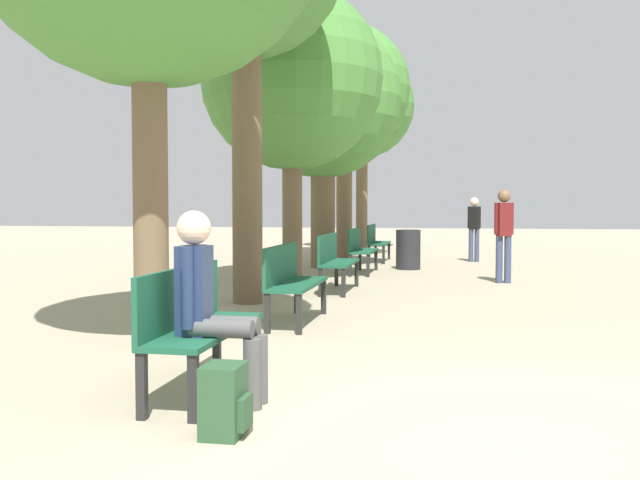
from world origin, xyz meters
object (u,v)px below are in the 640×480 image
at_px(bench_row_1, 290,277).
at_px(backpack, 225,401).
at_px(bench_row_3, 359,247).
at_px(trash_bin, 408,250).
at_px(person_seated, 211,301).
at_px(pedestrian_mid, 504,230).
at_px(bench_row_4, 376,240).
at_px(bench_row_2, 334,258).
at_px(tree_row_2, 292,80).
at_px(tree_row_3, 323,102).
at_px(tree_row_5, 362,107).
at_px(tree_row_4, 344,91).
at_px(bench_row_0, 195,319).
at_px(pedestrian_near, 474,225).

height_order(bench_row_1, backpack, bench_row_1).
xyz_separation_m(bench_row_3, trash_bin, (0.91, 1.10, -0.11)).
height_order(bench_row_1, trash_bin, bench_row_1).
height_order(person_seated, pedestrian_mid, pedestrian_mid).
height_order(bench_row_3, bench_row_4, same).
height_order(bench_row_3, pedestrian_mid, pedestrian_mid).
distance_m(bench_row_2, bench_row_3, 3.11).
height_order(tree_row_2, person_seated, tree_row_2).
relative_size(tree_row_3, tree_row_5, 0.88).
height_order(bench_row_2, pedestrian_mid, pedestrian_mid).
bearing_deg(bench_row_2, bench_row_4, 90.00).
xyz_separation_m(bench_row_1, trash_bin, (0.91, 7.32, -0.11)).
relative_size(person_seated, trash_bin, 1.56).
bearing_deg(pedestrian_mid, bench_row_4, 121.52).
bearing_deg(bench_row_3, person_seated, -88.63).
relative_size(bench_row_4, tree_row_4, 0.25).
height_order(person_seated, backpack, person_seated).
bearing_deg(bench_row_2, tree_row_2, 127.36).
distance_m(tree_row_2, person_seated, 8.39).
relative_size(bench_row_1, tree_row_4, 0.25).
distance_m(bench_row_0, bench_row_1, 3.11).
height_order(bench_row_2, person_seated, person_seated).
xyz_separation_m(bench_row_4, trash_bin, (0.91, -2.00, -0.11)).
distance_m(bench_row_1, bench_row_3, 6.22).
bearing_deg(bench_row_3, backpack, -87.02).
relative_size(bench_row_3, pedestrian_mid, 0.94).
bearing_deg(person_seated, bench_row_1, 93.86).
bearing_deg(bench_row_3, tree_row_4, 102.60).
relative_size(tree_row_2, pedestrian_near, 3.33).
relative_size(bench_row_3, bench_row_4, 1.00).
bearing_deg(pedestrian_near, tree_row_4, 165.78).
distance_m(bench_row_2, pedestrian_near, 7.02).
bearing_deg(bench_row_1, pedestrian_mid, 60.75).
distance_m(bench_row_4, tree_row_4, 4.14).
bearing_deg(person_seated, pedestrian_near, 80.78).
bearing_deg(bench_row_3, bench_row_4, 90.00).
height_order(bench_row_3, backpack, bench_row_3).
bearing_deg(bench_row_3, trash_bin, 50.51).
distance_m(bench_row_0, tree_row_5, 17.79).
bearing_deg(bench_row_1, backpack, -82.49).
distance_m(backpack, trash_bin, 11.38).
bearing_deg(tree_row_2, bench_row_0, -82.62).
xyz_separation_m(bench_row_0, pedestrian_near, (2.36, 12.82, 0.36)).
height_order(bench_row_4, trash_bin, bench_row_4).
xyz_separation_m(tree_row_2, pedestrian_mid, (3.70, 0.50, -2.64)).
bearing_deg(bench_row_4, pedestrian_mid, -58.48).
distance_m(tree_row_5, person_seated, 18.05).
distance_m(bench_row_1, trash_bin, 7.38).
relative_size(tree_row_5, pedestrian_mid, 3.71).
height_order(pedestrian_near, pedestrian_mid, pedestrian_mid).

